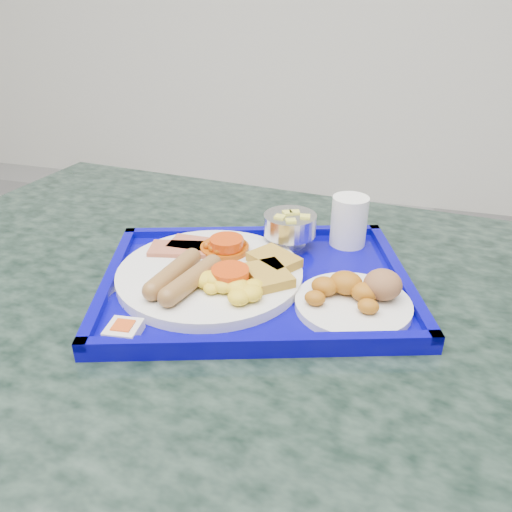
{
  "coord_description": "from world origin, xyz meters",
  "views": [
    {
      "loc": [
        0.42,
        -0.11,
        1.21
      ],
      "look_at": [
        0.24,
        0.51,
        0.87
      ],
      "focal_mm": 35.0,
      "sensor_mm": 36.0,
      "label": 1
    }
  ],
  "objects_px": {
    "main_plate": "(214,272)",
    "tray": "(256,283)",
    "juice_cup": "(349,219)",
    "table": "(244,396)",
    "fruit_bowl": "(290,226)",
    "bread_plate": "(357,296)"
  },
  "relations": [
    {
      "from": "juice_cup",
      "to": "fruit_bowl",
      "type": "bearing_deg",
      "value": -156.7
    },
    {
      "from": "table",
      "to": "juice_cup",
      "type": "height_order",
      "value": "juice_cup"
    },
    {
      "from": "tray",
      "to": "fruit_bowl",
      "type": "height_order",
      "value": "fruit_bowl"
    },
    {
      "from": "juice_cup",
      "to": "tray",
      "type": "bearing_deg",
      "value": -125.69
    },
    {
      "from": "bread_plate",
      "to": "juice_cup",
      "type": "relative_size",
      "value": 1.88
    },
    {
      "from": "bread_plate",
      "to": "juice_cup",
      "type": "xyz_separation_m",
      "value": [
        -0.04,
        0.19,
        0.03
      ]
    },
    {
      "from": "main_plate",
      "to": "bread_plate",
      "type": "bearing_deg",
      "value": -2.41
    },
    {
      "from": "main_plate",
      "to": "juice_cup",
      "type": "distance_m",
      "value": 0.25
    },
    {
      "from": "table",
      "to": "bread_plate",
      "type": "height_order",
      "value": "bread_plate"
    },
    {
      "from": "table",
      "to": "fruit_bowl",
      "type": "relative_size",
      "value": 15.71
    },
    {
      "from": "main_plate",
      "to": "tray",
      "type": "bearing_deg",
      "value": 19.29
    },
    {
      "from": "fruit_bowl",
      "to": "bread_plate",
      "type": "bearing_deg",
      "value": -49.32
    },
    {
      "from": "fruit_bowl",
      "to": "juice_cup",
      "type": "bearing_deg",
      "value": 23.3
    },
    {
      "from": "main_plate",
      "to": "bread_plate",
      "type": "height_order",
      "value": "bread_plate"
    },
    {
      "from": "tray",
      "to": "juice_cup",
      "type": "xyz_separation_m",
      "value": [
        0.12,
        0.16,
        0.05
      ]
    },
    {
      "from": "bread_plate",
      "to": "table",
      "type": "bearing_deg",
      "value": 175.58
    },
    {
      "from": "main_plate",
      "to": "fruit_bowl",
      "type": "height_order",
      "value": "fruit_bowl"
    },
    {
      "from": "table",
      "to": "tray",
      "type": "bearing_deg",
      "value": 45.13
    },
    {
      "from": "table",
      "to": "bread_plate",
      "type": "xyz_separation_m",
      "value": [
        0.17,
        -0.01,
        0.24
      ]
    },
    {
      "from": "tray",
      "to": "main_plate",
      "type": "xyz_separation_m",
      "value": [
        -0.06,
        -0.02,
        0.02
      ]
    },
    {
      "from": "juice_cup",
      "to": "main_plate",
      "type": "bearing_deg",
      "value": -133.84
    },
    {
      "from": "bread_plate",
      "to": "main_plate",
      "type": "bearing_deg",
      "value": 177.59
    }
  ]
}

